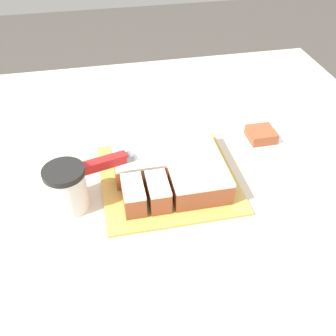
# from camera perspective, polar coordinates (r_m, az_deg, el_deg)

# --- Properties ---
(countertop) EXTENTS (1.40, 1.10, 0.91)m
(countertop) POSITION_cam_1_polar(r_m,az_deg,el_deg) (1.30, -3.22, -14.57)
(countertop) COLOR beige
(countertop) RESTS_ON ground_plane
(cake_board) EXTENTS (0.31, 0.30, 0.01)m
(cake_board) POSITION_cam_1_polar(r_m,az_deg,el_deg) (0.91, 0.00, -1.49)
(cake_board) COLOR gold
(cake_board) RESTS_ON countertop
(cake) EXTENTS (0.24, 0.23, 0.06)m
(cake) POSITION_cam_1_polar(r_m,az_deg,el_deg) (0.90, 0.19, 0.17)
(cake) COLOR #994C2D
(cake) RESTS_ON cake_board
(knife) EXTENTS (0.30, 0.10, 0.02)m
(knife) POSITION_cam_1_polar(r_m,az_deg,el_deg) (0.87, -6.94, 1.32)
(knife) COLOR silver
(knife) RESTS_ON cake
(coffee_cup) EXTENTS (0.09, 0.09, 0.10)m
(coffee_cup) POSITION_cam_1_polar(r_m,az_deg,el_deg) (0.84, -14.46, -2.86)
(coffee_cup) COLOR white
(coffee_cup) RESTS_ON countertop
(paper_napkin) EXTENTS (0.12, 0.12, 0.01)m
(paper_napkin) POSITION_cam_1_polar(r_m,az_deg,el_deg) (1.06, 13.21, 4.00)
(paper_napkin) COLOR white
(paper_napkin) RESTS_ON countertop
(brownie) EXTENTS (0.07, 0.07, 0.03)m
(brownie) POSITION_cam_1_polar(r_m,az_deg,el_deg) (1.05, 13.35, 4.75)
(brownie) COLOR #994C2D
(brownie) RESTS_ON paper_napkin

